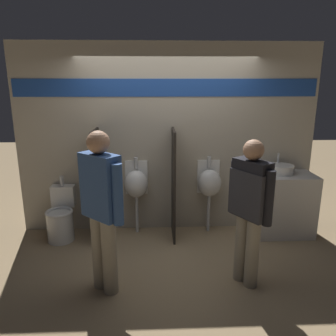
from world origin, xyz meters
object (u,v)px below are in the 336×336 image
object	(u,v)px
urinal_far	(209,183)
person_with_lanyard	(102,206)
person_in_vest	(250,203)
toilet	(61,219)
sink_basin	(281,169)
cell_phone	(270,176)
urinal_near_counter	(136,184)

from	to	relation	value
urinal_far	person_with_lanyard	bearing A→B (deg)	-133.89
person_in_vest	urinal_far	bearing A→B (deg)	-23.20
toilet	person_with_lanyard	xyz separation A→B (m)	(0.79, -1.21, 0.65)
sink_basin	cell_phone	bearing A→B (deg)	-142.02
urinal_near_counter	person_in_vest	bearing A→B (deg)	-46.26
sink_basin	person_with_lanyard	size ratio (longest dim) A/B	0.21
urinal_far	person_with_lanyard	world-z (taller)	person_with_lanyard
urinal_far	toilet	size ratio (longest dim) A/B	1.29
cell_phone	person_in_vest	distance (m)	1.23
cell_phone	urinal_far	bearing A→B (deg)	163.16
person_in_vest	person_with_lanyard	bearing A→B (deg)	60.22
urinal_near_counter	urinal_far	bearing A→B (deg)	0.00
urinal_near_counter	urinal_far	distance (m)	1.06
sink_basin	toilet	xyz separation A→B (m)	(-3.12, -0.09, -0.66)
sink_basin	person_with_lanyard	world-z (taller)	person_with_lanyard
cell_phone	person_in_vest	xyz separation A→B (m)	(-0.59, -1.08, 0.03)
cell_phone	person_with_lanyard	world-z (taller)	person_with_lanyard
cell_phone	toilet	bearing A→B (deg)	178.72
urinal_far	toilet	xyz separation A→B (m)	(-2.12, -0.18, -0.44)
sink_basin	person_with_lanyard	bearing A→B (deg)	-150.87
urinal_near_counter	cell_phone	bearing A→B (deg)	-7.41
urinal_near_counter	toilet	bearing A→B (deg)	-170.55
urinal_near_counter	urinal_far	world-z (taller)	same
toilet	person_in_vest	bearing A→B (deg)	-26.24
toilet	sink_basin	bearing A→B (deg)	1.71
sink_basin	person_with_lanyard	distance (m)	2.67
sink_basin	urinal_far	distance (m)	1.03
urinal_near_counter	sink_basin	bearing A→B (deg)	-2.31
sink_basin	urinal_near_counter	bearing A→B (deg)	177.69
sink_basin	person_in_vest	world-z (taller)	person_in_vest
cell_phone	urinal_near_counter	xyz separation A→B (m)	(-1.86, 0.24, -0.16)
person_in_vest	urinal_near_counter	bearing A→B (deg)	11.70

